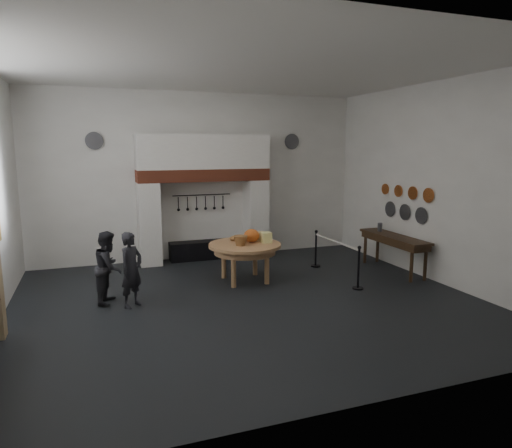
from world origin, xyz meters
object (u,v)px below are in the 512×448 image
object	(u,v)px
barrier_post_far	(316,249)
side_table	(394,237)
visitor_far	(109,267)
iron_range	(205,250)
barrier_post_near	(359,269)
work_table	(245,245)
visitor_near	(131,270)

from	to	relation	value
barrier_post_far	side_table	bearing A→B (deg)	-33.16
side_table	visitor_far	bearing A→B (deg)	-179.87
iron_range	barrier_post_far	size ratio (longest dim) A/B	2.11
side_table	barrier_post_far	xyz separation A→B (m)	(-1.60, 1.04, -0.42)
visitor_far	side_table	bearing A→B (deg)	-71.81
barrier_post_far	barrier_post_near	bearing A→B (deg)	-90.00
work_table	barrier_post_far	distance (m)	2.23
visitor_far	barrier_post_near	xyz separation A→B (m)	(5.10, -0.94, -0.27)
work_table	barrier_post_far	bearing A→B (deg)	15.47
visitor_near	barrier_post_near	world-z (taller)	visitor_near
visitor_far	barrier_post_near	bearing A→B (deg)	-82.39
iron_range	visitor_near	bearing A→B (deg)	-124.19
iron_range	visitor_near	distance (m)	3.94
iron_range	work_table	bearing A→B (deg)	-80.83
visitor_near	visitor_far	size ratio (longest dim) A/B	1.02
barrier_post_far	iron_range	bearing A→B (deg)	144.59
iron_range	visitor_far	world-z (taller)	visitor_far
side_table	work_table	bearing A→B (deg)	173.00
side_table	barrier_post_near	bearing A→B (deg)	-149.10
work_table	side_table	world-z (taller)	side_table
iron_range	visitor_far	xyz separation A→B (m)	(-2.60, -2.84, 0.47)
visitor_near	barrier_post_far	size ratio (longest dim) A/B	1.62
visitor_near	side_table	size ratio (longest dim) A/B	0.66
iron_range	work_table	world-z (taller)	work_table
iron_range	barrier_post_near	size ratio (longest dim) A/B	2.11
iron_range	side_table	size ratio (longest dim) A/B	0.86
work_table	side_table	size ratio (longest dim) A/B	0.75
visitor_far	side_table	distance (m)	6.70
iron_range	visitor_near	xyz separation A→B (m)	(-2.20, -3.24, 0.48)
iron_range	side_table	bearing A→B (deg)	-34.54
barrier_post_near	barrier_post_far	size ratio (longest dim) A/B	1.00
visitor_far	barrier_post_near	distance (m)	5.19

